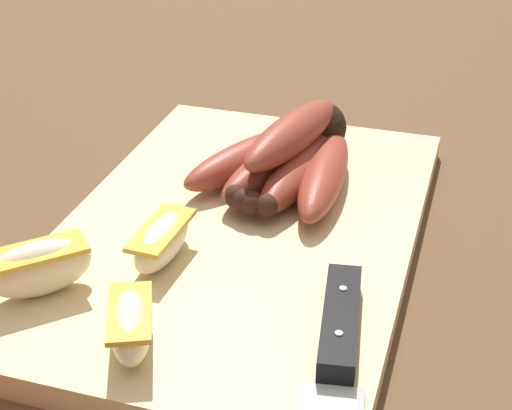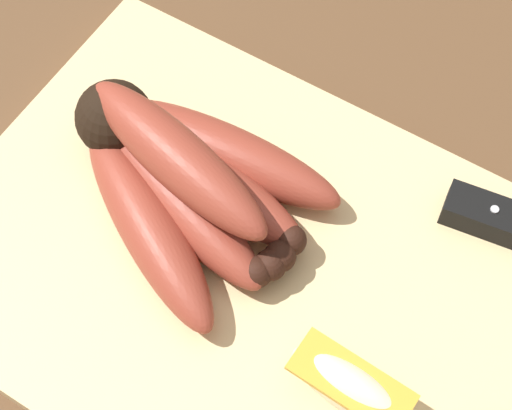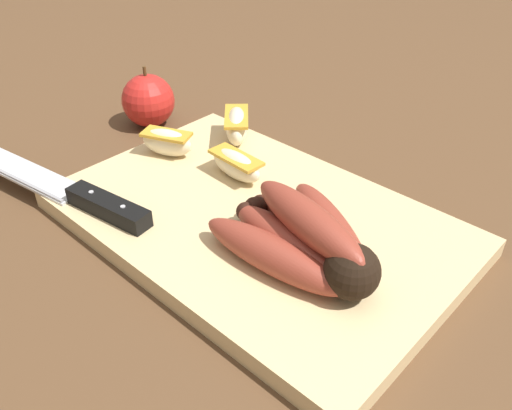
% 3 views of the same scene
% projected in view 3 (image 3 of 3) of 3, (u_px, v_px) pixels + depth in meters
% --- Properties ---
extents(ground_plane, '(6.00, 6.00, 0.00)m').
position_uv_depth(ground_plane, '(263.00, 241.00, 0.54)').
color(ground_plane, brown).
extents(cutting_board, '(0.40, 0.26, 0.02)m').
position_uv_depth(cutting_board, '(255.00, 222.00, 0.54)').
color(cutting_board, '#DBBC84').
rests_on(cutting_board, ground_plane).
extents(banana_bunch, '(0.17, 0.14, 0.06)m').
position_uv_depth(banana_bunch, '(306.00, 240.00, 0.47)').
color(banana_bunch, black).
rests_on(banana_bunch, cutting_board).
extents(chefs_knife, '(0.28, 0.07, 0.02)m').
position_uv_depth(chefs_knife, '(76.00, 194.00, 0.56)').
color(chefs_knife, silver).
rests_on(chefs_knife, cutting_board).
extents(apple_wedge_near, '(0.07, 0.03, 0.03)m').
position_uv_depth(apple_wedge_near, '(236.00, 165.00, 0.59)').
color(apple_wedge_near, beige).
rests_on(apple_wedge_near, cutting_board).
extents(apple_wedge_middle, '(0.07, 0.05, 0.03)m').
position_uv_depth(apple_wedge_middle, '(167.00, 142.00, 0.63)').
color(apple_wedge_middle, beige).
rests_on(apple_wedge_middle, cutting_board).
extents(apple_wedge_far, '(0.07, 0.07, 0.04)m').
position_uv_depth(apple_wedge_far, '(237.00, 125.00, 0.66)').
color(apple_wedge_far, beige).
rests_on(apple_wedge_far, cutting_board).
extents(whole_apple, '(0.07, 0.07, 0.08)m').
position_uv_depth(whole_apple, '(148.00, 101.00, 0.73)').
color(whole_apple, red).
rests_on(whole_apple, ground_plane).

